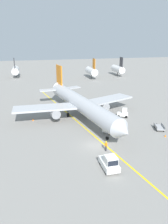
# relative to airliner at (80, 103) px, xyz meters

# --- Properties ---
(ground_plane) EXTENTS (300.00, 300.00, 0.00)m
(ground_plane) POSITION_rel_airliner_xyz_m (-0.53, -13.47, -3.42)
(ground_plane) COLOR gray
(taxi_line_yellow) EXTENTS (14.37, 78.80, 0.01)m
(taxi_line_yellow) POSITION_rel_airliner_xyz_m (0.10, -8.47, -3.41)
(taxi_line_yellow) COLOR yellow
(taxi_line_yellow) RESTS_ON ground
(airliner) EXTENTS (28.16, 35.21, 10.10)m
(airliner) POSITION_rel_airliner_xyz_m (0.00, 0.00, 0.00)
(airliner) COLOR #B2B5BA
(airliner) RESTS_ON ground
(pushback_tug) EXTENTS (1.94, 3.62, 2.20)m
(pushback_tug) POSITION_rel_airliner_xyz_m (-0.78, -20.50, -2.42)
(pushback_tug) COLOR silver
(pushback_tug) RESTS_ON ground
(baggage_tug_near_wing) EXTENTS (2.73, 2.25, 2.10)m
(baggage_tug_near_wing) POSITION_rel_airliner_xyz_m (9.62, -2.10, -2.49)
(baggage_tug_near_wing) COLOR silver
(baggage_tug_near_wing) RESTS_ON ground
(belt_loader_forward_hold) EXTENTS (4.96, 3.58, 2.59)m
(belt_loader_forward_hold) POSITION_rel_airliner_xyz_m (4.04, -8.96, -2.64)
(belt_loader_forward_hold) COLOR silver
(belt_loader_forward_hold) RESTS_ON ground
(baggage_cart_loaded) EXTENTS (2.36, 3.82, 0.94)m
(baggage_cart_loaded) POSITION_rel_airliner_xyz_m (13.47, -10.29, -2.95)
(baggage_cart_loaded) COLOR #A5A5A8
(baggage_cart_loaded) RESTS_ON ground
(ground_crew_marshaller) EXTENTS (0.36, 0.24, 1.70)m
(ground_crew_marshaller) POSITION_rel_airliner_xyz_m (0.50, -15.63, -2.51)
(ground_crew_marshaller) COLOR #26262D
(ground_crew_marshaller) RESTS_ON ground
(safety_cone_nose_left) EXTENTS (0.36, 0.36, 0.44)m
(safety_cone_nose_left) POSITION_rel_airliner_xyz_m (12.67, -13.49, -3.20)
(safety_cone_nose_left) COLOR orange
(safety_cone_nose_left) RESTS_ON ground
(safety_cone_nose_right) EXTENTS (0.36, 0.36, 0.44)m
(safety_cone_nose_right) POSITION_rel_airliner_xyz_m (-10.15, 0.77, -3.20)
(safety_cone_nose_right) COLOR orange
(safety_cone_nose_right) RESTS_ON ground
(distant_aircraft_mid_left) EXTENTS (3.00, 10.10, 8.80)m
(distant_aircraft_mid_left) POSITION_rel_airliner_xyz_m (-15.68, 58.37, -0.20)
(distant_aircraft_mid_left) COLOR silver
(distant_aircraft_mid_left) RESTS_ON ground
(distant_aircraft_mid_right) EXTENTS (3.00, 10.10, 8.80)m
(distant_aircraft_mid_right) POSITION_rel_airliner_xyz_m (16.66, 46.95, -0.20)
(distant_aircraft_mid_right) COLOR silver
(distant_aircraft_mid_right) RESTS_ON ground
(distant_aircraft_far_right) EXTENTS (3.00, 10.10, 8.80)m
(distant_aircraft_far_right) POSITION_rel_airliner_xyz_m (30.58, 50.49, -0.20)
(distant_aircraft_far_right) COLOR silver
(distant_aircraft_far_right) RESTS_ON ground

